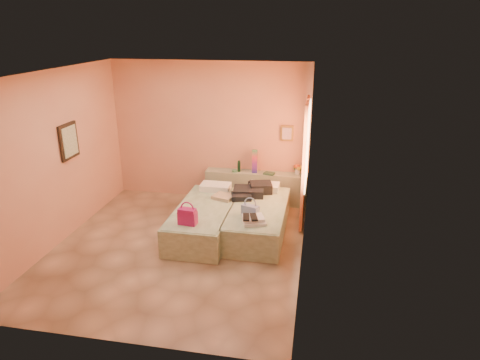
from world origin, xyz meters
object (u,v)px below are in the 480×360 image
object	(u,v)px
green_book	(269,174)
flower_vase	(298,168)
bed_left	(205,220)
bed_right	(258,219)
magenta_handbag	(188,216)
towel_stack	(254,220)
headboard_ledge	(256,187)
water_bottle	(239,166)
blue_handbag	(250,211)

from	to	relation	value
green_book	flower_vase	bearing A→B (deg)	28.10
bed_left	flower_vase	distance (m)	2.22
bed_right	green_book	distance (m)	1.33
magenta_handbag	towel_stack	xyz separation A→B (m)	(1.02, 0.22, -0.08)
green_book	magenta_handbag	world-z (taller)	magenta_handbag
headboard_ledge	water_bottle	world-z (taller)	water_bottle
water_bottle	bed_left	bearing A→B (deg)	-102.05
water_bottle	magenta_handbag	world-z (taller)	water_bottle
magenta_handbag	blue_handbag	world-z (taller)	magenta_handbag
water_bottle	blue_handbag	bearing A→B (deg)	-73.57
headboard_ledge	magenta_handbag	world-z (taller)	magenta_handbag
headboard_ledge	bed_right	distance (m)	1.36
headboard_ledge	bed_left	world-z (taller)	headboard_ledge
headboard_ledge	bed_left	size ratio (longest dim) A/B	1.02
headboard_ledge	magenta_handbag	xyz separation A→B (m)	(-0.76, -2.21, 0.31)
green_book	headboard_ledge	bearing A→B (deg)	179.57
bed_left	towel_stack	size ratio (longest dim) A/B	5.71
magenta_handbag	towel_stack	distance (m)	1.04
bed_right	magenta_handbag	xyz separation A→B (m)	(-0.99, -0.88, 0.38)
bed_right	blue_handbag	size ratio (longest dim) A/B	7.04
bed_left	blue_handbag	world-z (taller)	blue_handbag
water_bottle	flower_vase	xyz separation A→B (m)	(1.17, 0.07, 0.01)
magenta_handbag	blue_handbag	distance (m)	1.03
water_bottle	green_book	xyz separation A→B (m)	(0.62, -0.06, -0.09)
water_bottle	magenta_handbag	size ratio (longest dim) A/B	0.78
green_book	flower_vase	distance (m)	0.57
bed_right	towel_stack	xyz separation A→B (m)	(0.03, -0.65, 0.30)
bed_right	blue_handbag	distance (m)	0.53
towel_stack	water_bottle	bearing A→B (deg)	107.22
water_bottle	green_book	world-z (taller)	water_bottle
bed_right	water_bottle	bearing A→B (deg)	114.28
flower_vase	bed_right	bearing A→B (deg)	-112.96
green_book	magenta_handbag	distance (m)	2.37
green_book	blue_handbag	bearing A→B (deg)	-78.83
bed_right	flower_vase	bearing A→B (deg)	67.53
blue_handbag	towel_stack	world-z (taller)	blue_handbag
headboard_ledge	magenta_handbag	bearing A→B (deg)	-108.92
magenta_handbag	towel_stack	world-z (taller)	magenta_handbag
headboard_ledge	bed_right	xyz separation A→B (m)	(0.23, -1.33, -0.08)
water_bottle	green_book	bearing A→B (deg)	-5.31
green_book	blue_handbag	size ratio (longest dim) A/B	0.71
water_bottle	bed_right	bearing A→B (deg)	-66.22
water_bottle	flower_vase	world-z (taller)	flower_vase
bed_right	magenta_handbag	world-z (taller)	magenta_handbag
magenta_handbag	towel_stack	size ratio (longest dim) A/B	0.81
towel_stack	green_book	bearing A→B (deg)	89.74
flower_vase	towel_stack	size ratio (longest dim) A/B	0.68
bed_left	bed_right	size ratio (longest dim) A/B	1.00
bed_left	magenta_handbag	world-z (taller)	magenta_handbag
bed_right	water_bottle	distance (m)	1.53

